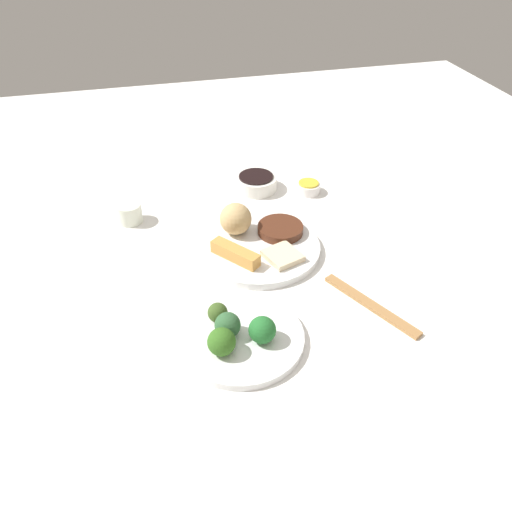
# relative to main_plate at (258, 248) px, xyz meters

# --- Properties ---
(tabletop) EXTENTS (2.20, 2.20, 0.02)m
(tabletop) POSITION_rel_main_plate_xyz_m (-0.03, -0.03, -0.02)
(tabletop) COLOR white
(tabletop) RESTS_ON ground
(main_plate) EXTENTS (0.27, 0.27, 0.02)m
(main_plate) POSITION_rel_main_plate_xyz_m (0.00, 0.00, 0.00)
(main_plate) COLOR white
(main_plate) RESTS_ON tabletop
(rice_scoop) EXTENTS (0.07, 0.07, 0.07)m
(rice_scoop) POSITION_rel_main_plate_xyz_m (0.04, -0.06, 0.04)
(rice_scoop) COLOR tan
(rice_scoop) RESTS_ON main_plate
(spring_roll) EXTENTS (0.09, 0.11, 0.03)m
(spring_roll) POSITION_rel_main_plate_xyz_m (0.06, 0.04, 0.02)
(spring_roll) COLOR gold
(spring_roll) RESTS_ON main_plate
(crab_rangoon_wonton) EXTENTS (0.09, 0.09, 0.01)m
(crab_rangoon_wonton) POSITION_rel_main_plate_xyz_m (-0.04, 0.06, 0.01)
(crab_rangoon_wonton) COLOR beige
(crab_rangoon_wonton) RESTS_ON main_plate
(stir_fry_heap) EXTENTS (0.10, 0.10, 0.02)m
(stir_fry_heap) POSITION_rel_main_plate_xyz_m (-0.06, -0.04, 0.02)
(stir_fry_heap) COLOR #4F2717
(stir_fry_heap) RESTS_ON main_plate
(broccoli_plate) EXTENTS (0.22, 0.22, 0.01)m
(broccoli_plate) POSITION_rel_main_plate_xyz_m (0.10, 0.25, -0.00)
(broccoli_plate) COLOR white
(broccoli_plate) RESTS_ON tabletop
(broccoli_floret_0) EXTENTS (0.05, 0.05, 0.05)m
(broccoli_floret_0) POSITION_rel_main_plate_xyz_m (0.12, 0.24, 0.03)
(broccoli_floret_0) COLOR #315F36
(broccoli_floret_0) RESTS_ON broccoli_plate
(broccoli_floret_1) EXTENTS (0.05, 0.05, 0.05)m
(broccoli_floret_1) POSITION_rel_main_plate_xyz_m (0.14, 0.28, 0.03)
(broccoli_floret_1) COLOR #356820
(broccoli_floret_1) RESTS_ON broccoli_plate
(broccoli_floret_2) EXTENTS (0.04, 0.04, 0.04)m
(broccoli_floret_2) POSITION_rel_main_plate_xyz_m (0.13, 0.20, 0.02)
(broccoli_floret_2) COLOR #3C5723
(broccoli_floret_2) RESTS_ON broccoli_plate
(broccoli_floret_3) EXTENTS (0.05, 0.05, 0.05)m
(broccoli_floret_3) POSITION_rel_main_plate_xyz_m (0.06, 0.27, 0.03)
(broccoli_floret_3) COLOR #246D2E
(broccoli_floret_3) RESTS_ON broccoli_plate
(soy_sauce_bowl) EXTENTS (0.11, 0.11, 0.03)m
(soy_sauce_bowl) POSITION_rel_main_plate_xyz_m (-0.06, -0.26, 0.01)
(soy_sauce_bowl) COLOR white
(soy_sauce_bowl) RESTS_ON tabletop
(soy_sauce_bowl_liquid) EXTENTS (0.09, 0.09, 0.00)m
(soy_sauce_bowl_liquid) POSITION_rel_main_plate_xyz_m (-0.06, -0.26, 0.03)
(soy_sauce_bowl_liquid) COLOR black
(soy_sauce_bowl_liquid) RESTS_ON soy_sauce_bowl
(sauce_ramekin_hot_mustard) EXTENTS (0.06, 0.06, 0.03)m
(sauce_ramekin_hot_mustard) POSITION_rel_main_plate_xyz_m (-0.19, -0.21, 0.00)
(sauce_ramekin_hot_mustard) COLOR white
(sauce_ramekin_hot_mustard) RESTS_ON tabletop
(sauce_ramekin_hot_mustard_liquid) EXTENTS (0.05, 0.05, 0.00)m
(sauce_ramekin_hot_mustard_liquid) POSITION_rel_main_plate_xyz_m (-0.19, -0.21, 0.02)
(sauce_ramekin_hot_mustard_liquid) COLOR gold
(sauce_ramekin_hot_mustard_liquid) RESTS_ON sauce_ramekin_hot_mustard
(teacup) EXTENTS (0.06, 0.06, 0.05)m
(teacup) POSITION_rel_main_plate_xyz_m (0.26, -0.19, 0.01)
(teacup) COLOR silver
(teacup) RESTS_ON tabletop
(chopsticks_pair) EXTENTS (0.12, 0.20, 0.01)m
(chopsticks_pair) POSITION_rel_main_plate_xyz_m (-0.16, 0.23, -0.00)
(chopsticks_pair) COLOR #A87745
(chopsticks_pair) RESTS_ON tabletop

